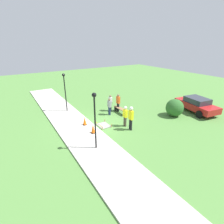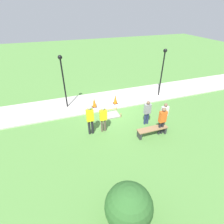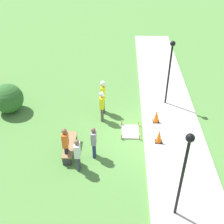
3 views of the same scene
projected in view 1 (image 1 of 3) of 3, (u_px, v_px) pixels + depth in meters
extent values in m
plane|color=#51843D|center=(95.00, 126.00, 14.43)|extent=(60.00, 60.00, 0.00)
cube|color=#BCB7AD|center=(78.00, 130.00, 13.69)|extent=(28.00, 2.94, 0.10)
cube|color=gray|center=(104.00, 125.00, 14.41)|extent=(1.11, 0.87, 0.06)
cube|color=tan|center=(96.00, 123.00, 14.59)|extent=(0.05, 0.05, 0.29)
cube|color=tan|center=(102.00, 128.00, 13.72)|extent=(0.05, 0.05, 0.29)
cube|color=tan|center=(105.00, 121.00, 15.01)|extent=(0.05, 0.05, 0.29)
cube|color=tan|center=(112.00, 125.00, 14.14)|extent=(0.05, 0.05, 0.29)
cube|color=yellow|center=(99.00, 125.00, 14.13)|extent=(1.11, 0.00, 0.04)
cube|color=black|center=(85.00, 125.00, 14.37)|extent=(0.34, 0.34, 0.02)
cone|color=orange|center=(85.00, 121.00, 14.23)|extent=(0.29, 0.29, 0.68)
cube|color=black|center=(93.00, 133.00, 13.09)|extent=(0.34, 0.34, 0.02)
cone|color=orange|center=(93.00, 128.00, 12.96)|extent=(0.29, 0.29, 0.69)
cube|color=#2D2D33|center=(116.00, 108.00, 17.53)|extent=(0.12, 0.40, 0.43)
cube|color=#2D2D33|center=(125.00, 114.00, 16.28)|extent=(0.12, 0.40, 0.43)
cube|color=olive|center=(121.00, 109.00, 16.81)|extent=(1.80, 0.44, 0.06)
cylinder|color=brown|center=(124.00, 121.00, 14.30)|extent=(0.14, 0.14, 0.80)
cylinder|color=brown|center=(126.00, 122.00, 14.16)|extent=(0.14, 0.14, 0.80)
cube|color=yellow|center=(125.00, 113.00, 13.96)|extent=(0.40, 0.22, 0.64)
sphere|color=tan|center=(125.00, 108.00, 13.80)|extent=(0.22, 0.22, 0.22)
sphere|color=white|center=(125.00, 108.00, 13.78)|extent=(0.25, 0.25, 0.25)
cylinder|color=black|center=(130.00, 124.00, 13.68)|extent=(0.14, 0.14, 0.90)
cylinder|color=black|center=(131.00, 125.00, 13.54)|extent=(0.14, 0.14, 0.90)
cube|color=yellow|center=(131.00, 115.00, 13.31)|extent=(0.40, 0.22, 0.71)
sphere|color=tan|center=(131.00, 109.00, 13.13)|extent=(0.24, 0.24, 0.24)
sphere|color=white|center=(131.00, 108.00, 13.10)|extent=(0.28, 0.28, 0.28)
cylinder|color=black|center=(118.00, 107.00, 17.33)|extent=(0.14, 0.14, 0.85)
cylinder|color=black|center=(119.00, 107.00, 17.19)|extent=(0.14, 0.14, 0.85)
cube|color=#E55B1E|center=(118.00, 100.00, 16.97)|extent=(0.40, 0.22, 0.67)
sphere|color=brown|center=(118.00, 95.00, 16.80)|extent=(0.23, 0.23, 0.23)
cylinder|color=#383D47|center=(110.00, 107.00, 17.47)|extent=(0.14, 0.14, 0.79)
cylinder|color=#383D47|center=(111.00, 107.00, 17.33)|extent=(0.14, 0.14, 0.79)
cube|color=silver|center=(110.00, 100.00, 17.13)|extent=(0.40, 0.22, 0.62)
sphere|color=brown|center=(110.00, 96.00, 16.98)|extent=(0.21, 0.21, 0.21)
cylinder|color=navy|center=(109.00, 110.00, 16.54)|extent=(0.14, 0.14, 0.78)
cylinder|color=navy|center=(110.00, 111.00, 16.40)|extent=(0.14, 0.14, 0.78)
cube|color=gray|center=(109.00, 104.00, 16.21)|extent=(0.40, 0.22, 0.62)
sphere|color=brown|center=(109.00, 100.00, 16.05)|extent=(0.21, 0.21, 0.21)
cylinder|color=black|center=(95.00, 124.00, 10.65)|extent=(0.10, 0.10, 3.43)
sphere|color=black|center=(94.00, 95.00, 9.97)|extent=(0.28, 0.28, 0.28)
cylinder|color=black|center=(65.00, 94.00, 16.66)|extent=(0.10, 0.10, 3.41)
sphere|color=black|center=(63.00, 75.00, 15.99)|extent=(0.28, 0.28, 0.28)
cube|color=red|center=(196.00, 105.00, 17.10)|extent=(4.39, 2.45, 0.59)
cube|color=#2D333D|center=(197.00, 100.00, 16.89)|extent=(2.30, 1.90, 0.50)
cylinder|color=black|center=(214.00, 111.00, 16.43)|extent=(0.72, 0.35, 0.69)
cylinder|color=black|center=(199.00, 114.00, 15.78)|extent=(0.72, 0.35, 0.69)
cylinder|color=black|center=(192.00, 103.00, 18.63)|extent=(0.72, 0.35, 0.69)
cylinder|color=black|center=(179.00, 105.00, 17.98)|extent=(0.72, 0.35, 0.69)
sphere|color=#2D6028|center=(175.00, 108.00, 16.05)|extent=(1.61, 1.61, 1.61)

